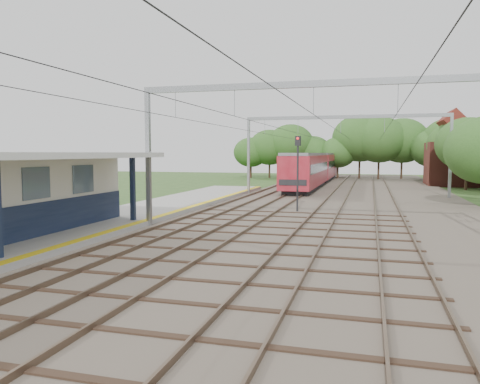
% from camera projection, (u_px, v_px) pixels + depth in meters
% --- Properties ---
extents(ground, '(160.00, 160.00, 0.00)m').
position_uv_depth(ground, '(16.00, 375.00, 7.94)').
color(ground, '#2D4C1E').
rests_on(ground, ground).
extents(ballast_bed, '(18.00, 90.00, 0.10)m').
position_uv_depth(ballast_bed, '(346.00, 202.00, 35.66)').
color(ballast_bed, '#473D33').
rests_on(ballast_bed, ground).
extents(platform, '(5.00, 52.00, 0.35)m').
position_uv_depth(platform, '(95.00, 225.00, 23.37)').
color(platform, gray).
rests_on(platform, ground).
extents(yellow_stripe, '(0.45, 52.00, 0.01)m').
position_uv_depth(yellow_stripe, '(135.00, 223.00, 22.75)').
color(yellow_stripe, yellow).
rests_on(yellow_stripe, platform).
extents(rail_tracks, '(11.80, 88.00, 0.15)m').
position_uv_depth(rail_tracks, '(313.00, 199.00, 36.32)').
color(rail_tracks, brown).
rests_on(rail_tracks, ballast_bed).
extents(catenary_system, '(17.22, 88.00, 7.00)m').
position_uv_depth(catenary_system, '(335.00, 126.00, 30.84)').
color(catenary_system, gray).
rests_on(catenary_system, ground).
extents(tree_band, '(31.72, 30.88, 8.82)m').
position_uv_depth(tree_band, '(356.00, 144.00, 61.33)').
color(tree_band, '#382619').
rests_on(tree_band, ground).
extents(house_far, '(8.00, 6.12, 8.66)m').
position_uv_depth(house_far, '(464.00, 158.00, 53.29)').
color(house_far, brown).
rests_on(house_far, ground).
extents(train, '(2.79, 34.78, 3.68)m').
position_uv_depth(train, '(316.00, 167.00, 55.70)').
color(train, black).
rests_on(train, ballast_bed).
extents(signal_post, '(0.37, 0.32, 4.82)m').
position_uv_depth(signal_post, '(298.00, 163.00, 29.15)').
color(signal_post, black).
rests_on(signal_post, ground).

